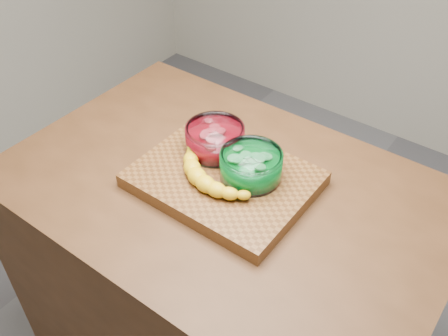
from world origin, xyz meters
The scene contains 5 objects.
counter centered at (0.00, 0.00, 0.45)m, with size 1.20×0.80×0.90m, color #4C2C16.
cutting_board centered at (0.00, 0.00, 0.92)m, with size 0.45×0.35×0.04m, color brown.
bowl_red centered at (-0.08, 0.07, 0.98)m, with size 0.16×0.16×0.08m.
bowl_green centered at (0.06, 0.03, 0.98)m, with size 0.16×0.16×0.08m.
banana centered at (-0.01, -0.02, 0.96)m, with size 0.29×0.18×0.04m, color gold, non-canonical shape.
Camera 1 is at (0.59, -0.79, 1.81)m, focal length 40.00 mm.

